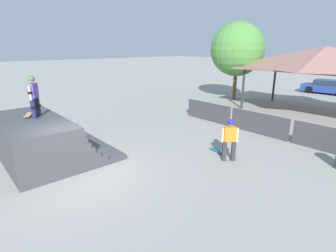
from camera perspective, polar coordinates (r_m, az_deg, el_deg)
ground_plane at (r=9.61m, az=-18.32°, el=-9.80°), size 160.00×160.00×0.00m
quarter_pipe_ramp at (r=11.24m, az=-25.95°, el=-2.77°), size 4.62×3.74×1.60m
skater_on_deck at (r=10.99m, az=-27.23°, el=6.23°), size 0.60×0.53×1.56m
skateboard_on_deck at (r=11.44m, az=-28.13°, el=2.14°), size 0.81×0.51×0.09m
bystander_walking at (r=10.03m, az=13.31°, el=-2.28°), size 0.51×0.54×1.63m
skateboard_on_ground at (r=11.00m, az=10.91°, el=-5.39°), size 0.86×0.33×0.09m
barrier_fence at (r=13.71m, az=19.09°, el=0.52°), size 9.56×0.12×1.05m
pavilion_shelter at (r=18.85m, az=30.88°, el=12.42°), size 9.54×5.06×4.20m
tree_far_back at (r=21.79m, az=14.85°, el=15.81°), size 4.10×4.10×6.01m
parked_car_blue at (r=28.26m, az=31.32°, el=7.24°), size 4.21×1.95×1.27m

